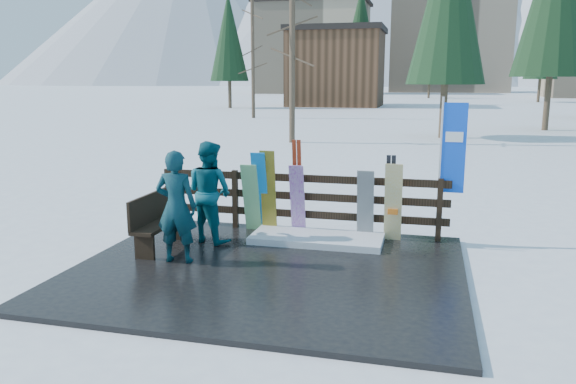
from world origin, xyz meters
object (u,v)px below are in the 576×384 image
(bench, at_px, (157,220))
(snowboard_2, at_px, (268,192))
(snowboard_1, at_px, (251,198))
(person_front, at_px, (176,207))
(rental_flag, at_px, (450,153))
(person_back, at_px, (209,192))
(snowboard_5, at_px, (393,203))
(snowboard_0, at_px, (261,192))
(snowboard_3, at_px, (297,200))
(snowboard_4, at_px, (365,205))

(bench, distance_m, snowboard_2, 2.17)
(snowboard_1, xyz_separation_m, person_front, (-0.60, -2.02, 0.24))
(rental_flag, bearing_deg, snowboard_1, -175.75)
(person_back, bearing_deg, snowboard_5, -144.21)
(bench, distance_m, snowboard_0, 2.06)
(person_back, bearing_deg, snowboard_3, -129.11)
(bench, distance_m, snowboard_1, 1.92)
(snowboard_0, bearing_deg, snowboard_2, -0.00)
(person_back, bearing_deg, person_front, 108.41)
(bench, bearing_deg, snowboard_3, 33.91)
(snowboard_4, xyz_separation_m, snowboard_5, (0.50, 0.00, 0.07))
(bench, relative_size, snowboard_4, 1.15)
(snowboard_3, distance_m, snowboard_4, 1.27)
(snowboard_0, bearing_deg, snowboard_4, -0.00)
(snowboard_0, xyz_separation_m, snowboard_2, (0.16, -0.00, 0.02))
(person_front, relative_size, person_back, 0.99)
(snowboard_1, height_order, person_front, person_front)
(bench, height_order, rental_flag, rental_flag)
(person_front, bearing_deg, snowboard_4, -149.46)
(snowboard_3, bearing_deg, snowboard_1, 180.00)
(bench, xyz_separation_m, snowboard_1, (1.25, 1.45, 0.15))
(bench, bearing_deg, snowboard_4, 22.93)
(snowboard_5, distance_m, person_front, 3.86)
(bench, height_order, snowboard_1, snowboard_1)
(person_front, bearing_deg, snowboard_5, -153.81)
(snowboard_1, distance_m, snowboard_2, 0.37)
(snowboard_0, distance_m, snowboard_1, 0.22)
(snowboard_2, bearing_deg, person_front, -114.97)
(person_back, bearing_deg, bench, 63.80)
(bench, relative_size, snowboard_5, 1.04)
(snowboard_2, distance_m, person_front, 2.23)
(snowboard_4, height_order, person_back, person_back)
(bench, xyz_separation_m, person_back, (0.72, 0.65, 0.40))
(snowboard_3, height_order, rental_flag, rental_flag)
(snowboard_2, height_order, snowboard_3, snowboard_2)
(snowboard_4, relative_size, snowboard_5, 0.90)
(snowboard_2, height_order, snowboard_4, snowboard_2)
(snowboard_3, relative_size, snowboard_4, 1.05)
(snowboard_2, distance_m, snowboard_4, 1.85)
(snowboard_2, height_order, rental_flag, rental_flag)
(snowboard_5, xyz_separation_m, rental_flag, (0.95, 0.27, 0.89))
(snowboard_2, xyz_separation_m, snowboard_4, (1.84, -0.00, -0.15))
(snowboard_3, bearing_deg, snowboard_2, 180.00)
(bench, relative_size, snowboard_1, 1.10)
(snowboard_1, xyz_separation_m, rental_flag, (3.63, 0.27, 0.94))
(snowboard_2, relative_size, person_front, 0.89)
(snowboard_0, height_order, snowboard_1, snowboard_0)
(snowboard_1, bearing_deg, snowboard_5, 0.00)
(snowboard_3, distance_m, snowboard_5, 1.77)
(bench, xyz_separation_m, snowboard_5, (3.93, 1.45, 0.20))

